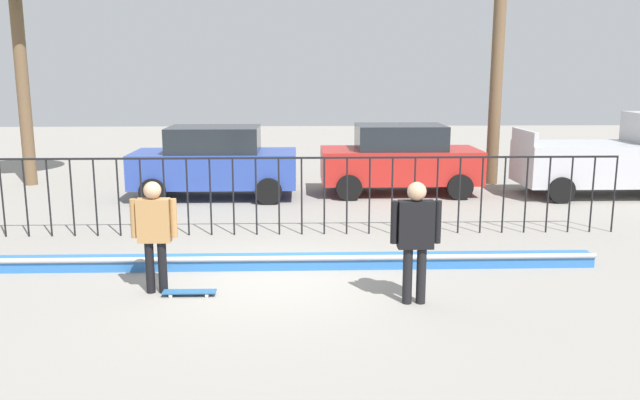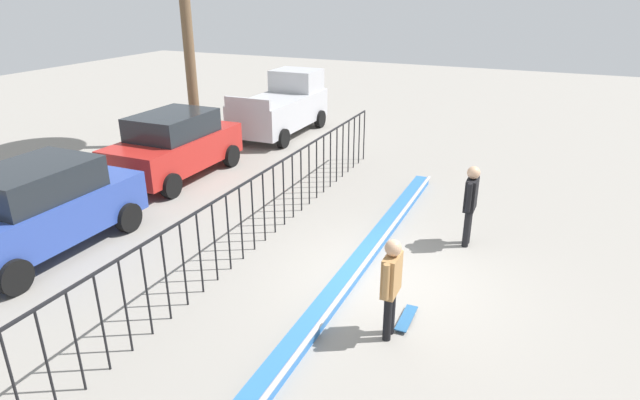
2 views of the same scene
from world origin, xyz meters
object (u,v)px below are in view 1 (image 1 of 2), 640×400
object	(u,v)px
camera_operator	(416,231)
pickup_truck	(616,158)
skateboarder	(154,227)
parked_car_blue	(215,162)
skateboard	(189,292)
parked_car_red	(400,159)

from	to	relation	value
camera_operator	pickup_truck	size ratio (longest dim) A/B	0.38
skateboarder	parked_car_blue	bearing A→B (deg)	119.30
camera_operator	parked_car_blue	bearing A→B (deg)	-1.68
parked_car_blue	skateboard	bearing A→B (deg)	-87.47
skateboard	camera_operator	xyz separation A→B (m)	(3.33, -0.43, 1.02)
pickup_truck	skateboarder	bearing A→B (deg)	-150.21
skateboarder	parked_car_red	xyz separation A→B (m)	(4.95, 8.03, -0.06)
camera_operator	pickup_truck	world-z (taller)	pickup_truck
parked_car_red	skateboarder	bearing A→B (deg)	-123.76
pickup_truck	parked_car_red	bearing A→B (deg)	169.55
skateboard	pickup_truck	world-z (taller)	pickup_truck
skateboard	camera_operator	distance (m)	3.51
skateboard	parked_car_red	size ratio (longest dim) A/B	0.19
skateboarder	skateboard	xyz separation A→B (m)	(0.52, -0.16, -0.98)
parked_car_red	pickup_truck	distance (m)	5.80
skateboarder	skateboard	distance (m)	1.12
skateboard	camera_operator	world-z (taller)	camera_operator
skateboard	pickup_truck	distance (m)	12.80
camera_operator	parked_car_red	world-z (taller)	parked_car_red
skateboard	parked_car_red	distance (m)	9.36
camera_operator	pickup_truck	distance (m)	10.62
skateboard	pickup_truck	bearing A→B (deg)	50.64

